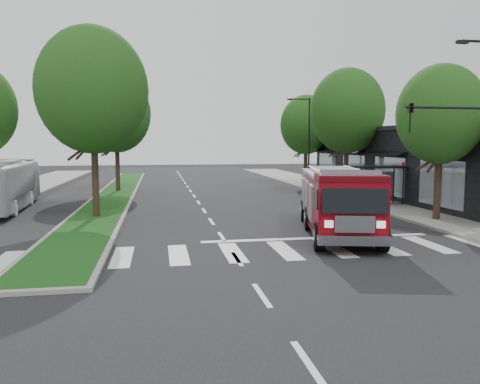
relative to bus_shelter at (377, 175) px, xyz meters
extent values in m
plane|color=black|center=(-11.20, -8.15, -2.04)|extent=(140.00, 140.00, 0.00)
cube|color=gray|center=(1.30, 1.85, -1.96)|extent=(5.00, 80.00, 0.15)
cube|color=gray|center=(-17.20, 9.85, -1.97)|extent=(3.00, 50.00, 0.14)
cube|color=#174012|center=(-17.20, 9.85, -1.89)|extent=(2.60, 49.50, 0.02)
cube|color=black|center=(5.80, 1.85, 0.46)|extent=(8.00, 30.00, 5.00)
cylinder|color=black|center=(-1.40, -0.75, -0.79)|extent=(0.08, 0.08, 2.50)
cylinder|color=black|center=(1.40, -0.75, -0.79)|extent=(0.08, 0.08, 2.50)
cylinder|color=black|center=(-1.40, 0.45, -0.79)|extent=(0.08, 0.08, 2.50)
cylinder|color=black|center=(1.40, 0.45, -0.79)|extent=(0.08, 0.08, 2.50)
cube|color=black|center=(0.00, -0.15, 0.51)|extent=(3.20, 1.60, 0.12)
cube|color=#8C99A5|center=(0.00, 0.55, -0.74)|extent=(2.80, 0.04, 1.80)
cube|color=black|center=(0.00, -0.15, -1.49)|extent=(2.40, 0.40, 0.08)
cylinder|color=black|center=(0.30, -6.15, -0.17)|extent=(0.36, 0.36, 3.74)
ellipsoid|color=#13390F|center=(0.30, -6.15, 3.49)|extent=(4.40, 4.40, 5.06)
cylinder|color=black|center=(0.30, 5.85, 0.16)|extent=(0.36, 0.36, 4.40)
ellipsoid|color=#13390F|center=(0.30, 5.85, 4.46)|extent=(5.60, 5.60, 6.44)
cylinder|color=black|center=(0.30, 15.85, -0.06)|extent=(0.36, 0.36, 3.96)
ellipsoid|color=#13390F|center=(0.30, 15.85, 3.81)|extent=(5.00, 5.00, 5.75)
cylinder|color=black|center=(-17.20, -2.15, 0.27)|extent=(0.36, 0.36, 4.62)
ellipsoid|color=#13390F|center=(-17.20, -2.15, 4.79)|extent=(5.80, 5.80, 6.67)
cylinder|color=black|center=(-17.20, 11.85, 0.16)|extent=(0.36, 0.36, 4.40)
ellipsoid|color=#13390F|center=(-17.20, 11.85, 4.46)|extent=(5.60, 5.60, 6.44)
cube|color=black|center=(-2.50, -11.65, 5.81)|extent=(0.45, 0.20, 0.12)
cylinder|color=black|center=(-2.70, -11.65, 3.36)|extent=(4.00, 0.10, 0.10)
imported|color=black|center=(-4.50, -11.65, 2.96)|extent=(0.18, 0.22, 1.10)
cylinder|color=black|center=(-0.70, 11.85, 1.96)|extent=(0.16, 0.16, 8.00)
cylinder|color=black|center=(-1.60, 11.85, 5.86)|extent=(1.80, 0.10, 0.10)
cube|color=black|center=(-2.50, 11.85, 5.81)|extent=(0.45, 0.20, 0.12)
cube|color=#4D040A|center=(-6.01, -8.34, -1.53)|extent=(4.45, 8.94, 0.26)
cube|color=maroon|center=(-5.82, -7.54, -0.46)|extent=(3.98, 6.95, 2.04)
cube|color=maroon|center=(-6.73, -11.42, -0.46)|extent=(2.91, 2.37, 2.14)
cube|color=#B2B2B7|center=(-5.82, -7.54, 0.62)|extent=(3.98, 6.95, 0.12)
cylinder|color=#B2B2B7|center=(-6.72, -7.33, 0.82)|extent=(1.50, 5.99, 0.10)
cylinder|color=#B2B2B7|center=(-4.93, -7.75, 0.82)|extent=(1.50, 5.99, 0.10)
cube|color=silver|center=(-7.00, -12.56, -1.43)|extent=(2.67, 0.96, 0.36)
cube|color=#8C99A5|center=(-6.73, -11.42, 0.92)|extent=(2.27, 0.86, 0.18)
cylinder|color=black|center=(-7.94, -11.45, -1.48)|extent=(0.60, 1.18, 1.12)
cylinder|color=black|center=(-5.66, -11.99, -1.48)|extent=(0.60, 1.18, 1.12)
cylinder|color=black|center=(-6.96, -7.27, -1.48)|extent=(0.60, 1.18, 1.12)
cylinder|color=black|center=(-4.68, -7.81, -1.48)|extent=(0.60, 1.18, 1.12)
cylinder|color=black|center=(-6.40, -4.89, -1.48)|extent=(0.60, 1.18, 1.12)
cylinder|color=black|center=(-4.12, -5.42, -1.48)|extent=(0.60, 1.18, 1.12)
imported|color=silver|center=(-23.20, 2.25, -0.50)|extent=(3.50, 11.21, 3.07)
camera|label=1|loc=(-13.86, -28.01, 2.01)|focal=35.00mm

